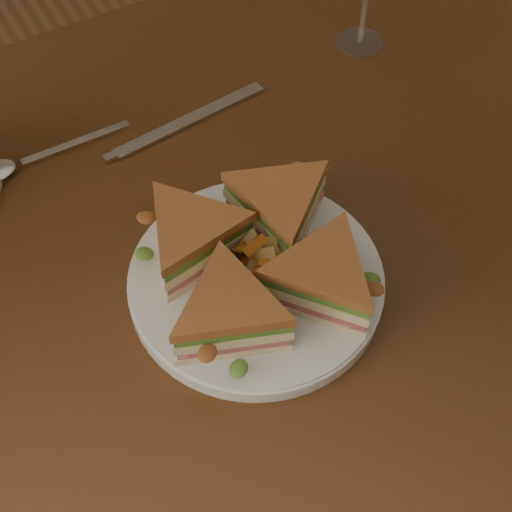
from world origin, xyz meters
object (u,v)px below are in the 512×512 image
object	(u,v)px
knife	(180,125)
sandwich_wedges	(256,259)
spoon	(15,165)
plate	(256,281)
table	(208,284)

from	to	relation	value
knife	sandwich_wedges	bearing A→B (deg)	-103.90
sandwich_wedges	spoon	xyz separation A→B (m)	(-0.15, 0.27, -0.04)
plate	knife	xyz separation A→B (m)	(0.04, 0.24, -0.01)
plate	table	bearing A→B (deg)	99.13
table	spoon	bearing A→B (deg)	126.70
table	knife	xyz separation A→B (m)	(0.05, 0.15, 0.10)
spoon	plate	bearing A→B (deg)	-60.09
spoon	knife	distance (m)	0.19
table	knife	distance (m)	0.19
table	spoon	xyz separation A→B (m)	(-0.14, 0.19, 0.10)
table	plate	distance (m)	0.14
table	sandwich_wedges	xyz separation A→B (m)	(0.01, -0.09, 0.14)
sandwich_wedges	spoon	bearing A→B (deg)	119.19
knife	spoon	bearing A→B (deg)	164.86
plate	knife	bearing A→B (deg)	81.23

